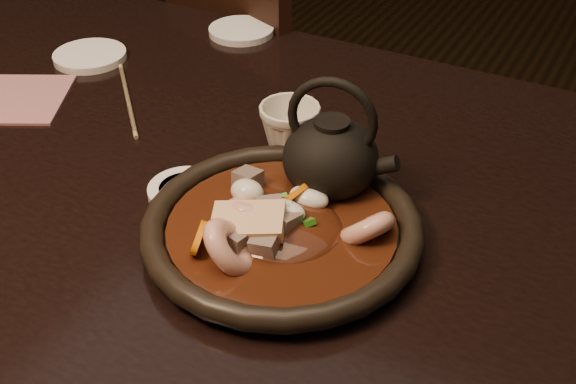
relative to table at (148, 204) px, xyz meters
The scene contains 11 objects.
table is the anchor object (origin of this frame).
chair 0.66m from the table, 104.26° to the left, with size 0.52×0.52×0.85m.
plate 0.26m from the table, 14.06° to the right, with size 0.31×0.31×0.03m.
stirfry 0.26m from the table, 15.65° to the right, with size 0.21×0.19×0.07m.
soy_dish 0.14m from the table, 22.98° to the right, with size 0.09×0.09×0.01m, color white.
saucer_left 0.33m from the table, 142.78° to the left, with size 0.12×0.12×0.01m, color white.
saucer_right 0.41m from the table, 102.83° to the left, with size 0.11×0.11×0.01m, color white.
tea_cup 0.22m from the table, 29.78° to the left, with size 0.08×0.07×0.08m, color beige.
chopsticks 0.18m from the table, 135.00° to the left, with size 0.16×0.16×0.01m.
napkin 0.27m from the table, behind, with size 0.15×0.15×0.00m, color #A26363.
teapot 0.29m from the table, ahead, with size 0.14×0.11×0.15m.
Camera 1 is at (0.54, -0.60, 1.26)m, focal length 45.00 mm.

